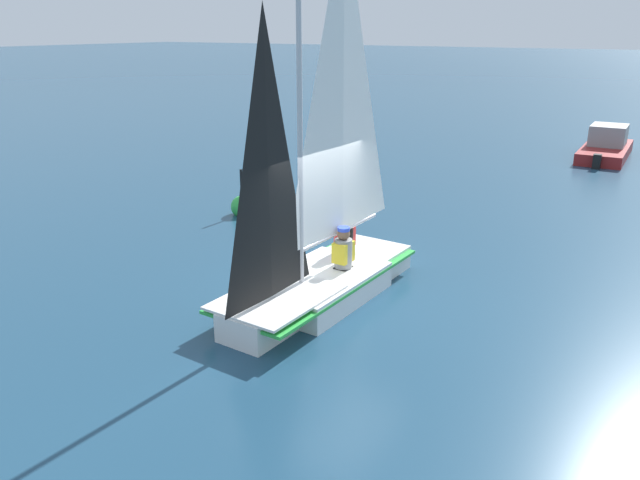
{
  "coord_description": "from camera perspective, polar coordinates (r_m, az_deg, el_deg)",
  "views": [
    {
      "loc": [
        4.97,
        -8.23,
        4.35
      ],
      "look_at": [
        0.0,
        0.0,
        1.04
      ],
      "focal_mm": 35.0,
      "sensor_mm": 36.0,
      "label": 1
    }
  ],
  "objects": [
    {
      "name": "motorboat_distant",
      "position": [
        24.1,
        24.69,
        7.79
      ],
      "size": [
        1.51,
        4.22,
        1.09
      ],
      "rotation": [
        0.0,
        0.0,
        1.59
      ],
      "color": "maroon",
      "rests_on": "ground_plane"
    },
    {
      "name": "ground_plane",
      "position": [
        10.55,
        0.0,
        -5.35
      ],
      "size": [
        260.0,
        260.0,
        0.0
      ],
      "primitive_type": "plane",
      "color": "navy"
    },
    {
      "name": "sailor_crew",
      "position": [
        11.32,
        2.28,
        -0.19
      ],
      "size": [
        0.31,
        0.35,
        1.16
      ],
      "rotation": [
        0.0,
        0.0,
        4.66
      ],
      "color": "black",
      "rests_on": "ground_plane"
    },
    {
      "name": "buoy_marker",
      "position": [
        15.25,
        -7.12,
        3.07
      ],
      "size": [
        0.56,
        0.56,
        1.2
      ],
      "color": "green",
      "rests_on": "ground_plane"
    },
    {
      "name": "sailboat_main",
      "position": [
        10.22,
        0.13,
        -0.34
      ],
      "size": [
        1.7,
        4.38,
        6.19
      ],
      "rotation": [
        0.0,
        0.0,
        4.66
      ],
      "color": "white",
      "rests_on": "ground_plane"
    },
    {
      "name": "sailor_helm",
      "position": [
        10.58,
        2.14,
        -1.59
      ],
      "size": [
        0.31,
        0.35,
        1.16
      ],
      "rotation": [
        0.0,
        0.0,
        4.66
      ],
      "color": "black",
      "rests_on": "ground_plane"
    }
  ]
}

